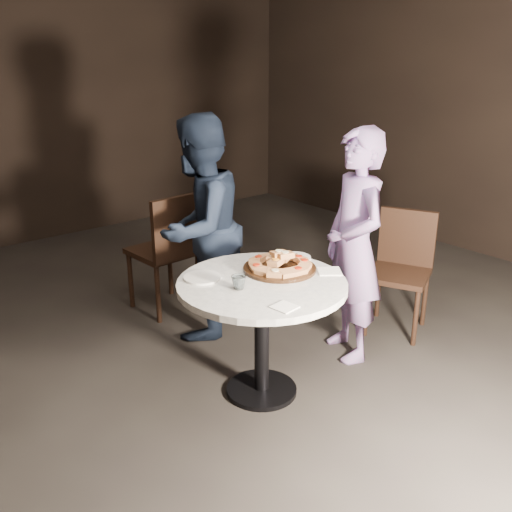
# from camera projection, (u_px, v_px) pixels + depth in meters

# --- Properties ---
(floor) EXTENTS (7.00, 7.00, 0.00)m
(floor) POSITION_uv_depth(u_px,v_px,m) (271.00, 378.00, 3.41)
(floor) COLOR black
(floor) RESTS_ON ground
(table) EXTENTS (1.18, 1.18, 0.68)m
(table) POSITION_uv_depth(u_px,v_px,m) (262.00, 303.00, 3.08)
(table) COLOR black
(table) RESTS_ON ground
(serving_board) EXTENTS (0.51, 0.51, 0.02)m
(serving_board) POSITION_uv_depth(u_px,v_px,m) (280.00, 268.00, 3.19)
(serving_board) COLOR black
(serving_board) RESTS_ON table
(focaccia_pile) EXTENTS (0.36, 0.36, 0.10)m
(focaccia_pile) POSITION_uv_depth(u_px,v_px,m) (280.00, 262.00, 3.18)
(focaccia_pile) COLOR #AF7244
(focaccia_pile) RESTS_ON serving_board
(plate_left) EXTENTS (0.24, 0.24, 0.01)m
(plate_left) POSITION_uv_depth(u_px,v_px,m) (202.00, 277.00, 3.07)
(plate_left) COLOR white
(plate_left) RESTS_ON table
(plate_right) EXTENTS (0.24, 0.24, 0.01)m
(plate_right) POSITION_uv_depth(u_px,v_px,m) (295.00, 258.00, 3.36)
(plate_right) COLOR white
(plate_right) RESTS_ON table
(water_glass) EXTENTS (0.09, 0.09, 0.07)m
(water_glass) POSITION_uv_depth(u_px,v_px,m) (239.00, 282.00, 2.93)
(water_glass) COLOR silver
(water_glass) RESTS_ON table
(napkin_near) EXTENTS (0.12, 0.12, 0.01)m
(napkin_near) POSITION_uv_depth(u_px,v_px,m) (285.00, 307.00, 2.73)
(napkin_near) COLOR white
(napkin_near) RESTS_ON table
(napkin_far) EXTENTS (0.18, 0.18, 0.01)m
(napkin_far) POSITION_uv_depth(u_px,v_px,m) (329.00, 271.00, 3.16)
(napkin_far) COLOR white
(napkin_far) RESTS_ON table
(chair_far) EXTENTS (0.45, 0.47, 0.90)m
(chair_far) POSITION_uv_depth(u_px,v_px,m) (170.00, 245.00, 4.10)
(chair_far) COLOR black
(chair_far) RESTS_ON ground
(chair_right) EXTENTS (0.53, 0.52, 0.82)m
(chair_right) POSITION_uv_depth(u_px,v_px,m) (402.00, 262.00, 3.90)
(chair_right) COLOR black
(chair_right) RESTS_ON ground
(diner_navy) EXTENTS (0.88, 0.80, 1.48)m
(diner_navy) POSITION_uv_depth(u_px,v_px,m) (199.00, 229.00, 3.73)
(diner_navy) COLOR black
(diner_navy) RESTS_ON ground
(diner_teal) EXTENTS (0.52, 0.62, 1.44)m
(diner_teal) POSITION_uv_depth(u_px,v_px,m) (354.00, 247.00, 3.45)
(diner_teal) COLOR slate
(diner_teal) RESTS_ON ground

